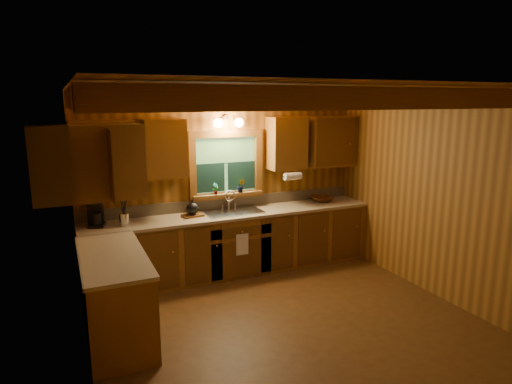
{
  "coord_description": "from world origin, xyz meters",
  "views": [
    {
      "loc": [
        -2.2,
        -4.13,
        2.48
      ],
      "look_at": [
        0.0,
        0.8,
        1.35
      ],
      "focal_mm": 31.04,
      "sensor_mm": 36.0,
      "label": 1
    }
  ],
  "objects_px": {
    "coffee_maker": "(96,213)",
    "wicker_basket": "(322,199)",
    "sink": "(233,215)",
    "cutting_board": "(193,215)"
  },
  "relations": [
    {
      "from": "coffee_maker",
      "to": "cutting_board",
      "type": "distance_m",
      "value": 1.26
    },
    {
      "from": "wicker_basket",
      "to": "coffee_maker",
      "type": "bearing_deg",
      "value": 179.76
    },
    {
      "from": "sink",
      "to": "cutting_board",
      "type": "height_order",
      "value": "sink"
    },
    {
      "from": "sink",
      "to": "cutting_board",
      "type": "bearing_deg",
      "value": 177.88
    },
    {
      "from": "cutting_board",
      "to": "wicker_basket",
      "type": "relative_size",
      "value": 0.81
    },
    {
      "from": "sink",
      "to": "coffee_maker",
      "type": "xyz_separation_m",
      "value": [
        -1.84,
        0.07,
        0.21
      ]
    },
    {
      "from": "wicker_basket",
      "to": "sink",
      "type": "bearing_deg",
      "value": -177.93
    },
    {
      "from": "coffee_maker",
      "to": "wicker_basket",
      "type": "xyz_separation_m",
      "value": [
        3.37,
        -0.01,
        -0.13
      ]
    },
    {
      "from": "coffee_maker",
      "to": "wicker_basket",
      "type": "height_order",
      "value": "coffee_maker"
    },
    {
      "from": "coffee_maker",
      "to": "sink",
      "type": "bearing_deg",
      "value": 13.78
    }
  ]
}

